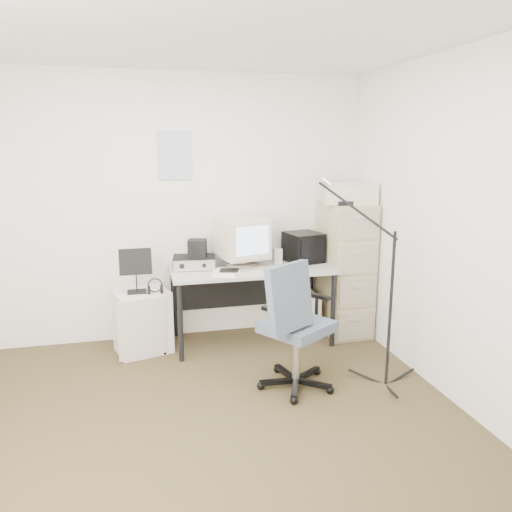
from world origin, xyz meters
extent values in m
cube|color=#3F381F|center=(0.00, 0.00, -0.01)|extent=(3.60, 3.60, 0.01)
cube|color=white|center=(0.00, 0.00, 2.50)|extent=(3.60, 3.60, 0.01)
cube|color=white|center=(0.00, 1.80, 1.25)|extent=(3.60, 0.02, 2.50)
cube|color=white|center=(0.00, -1.80, 1.25)|extent=(3.60, 0.02, 2.50)
cube|color=white|center=(1.80, 0.00, 1.25)|extent=(0.02, 3.60, 2.50)
cube|color=white|center=(-0.02, 1.79, 1.75)|extent=(0.30, 0.02, 0.44)
cube|color=tan|center=(1.58, 1.48, 0.65)|extent=(0.40, 0.60, 1.30)
cube|color=beige|center=(1.58, 1.44, 1.39)|extent=(0.54, 0.43, 0.18)
cube|color=#B7B8B0|center=(0.63, 1.45, 0.36)|extent=(1.50, 0.70, 0.73)
cube|color=beige|center=(0.55, 1.52, 0.96)|extent=(0.50, 0.52, 0.45)
cube|color=black|center=(1.17, 1.57, 0.87)|extent=(0.37, 0.39, 0.28)
cube|color=beige|center=(0.90, 1.53, 0.80)|extent=(0.08, 0.08, 0.15)
cube|color=beige|center=(0.63, 1.30, 0.74)|extent=(0.44, 0.28, 0.02)
cube|color=black|center=(0.94, 1.25, 0.75)|extent=(0.07, 0.10, 0.03)
cube|color=black|center=(0.11, 1.54, 0.78)|extent=(0.41, 0.32, 0.11)
cube|color=black|center=(0.14, 1.52, 0.92)|extent=(0.19, 0.19, 0.16)
cube|color=white|center=(0.35, 1.29, 0.74)|extent=(0.27, 0.32, 0.02)
cube|color=beige|center=(1.18, 1.54, 0.21)|extent=(0.21, 0.46, 0.42)
cube|color=slate|center=(0.75, 0.46, 0.51)|extent=(0.82, 0.82, 1.03)
cube|color=silver|center=(-0.39, 1.45, 0.29)|extent=(0.54, 0.47, 0.57)
cube|color=black|center=(-0.42, 1.41, 0.77)|extent=(0.31, 0.25, 0.41)
torus|color=black|center=(-0.26, 1.35, 0.62)|extent=(0.18, 0.18, 0.03)
cylinder|color=black|center=(1.46, 0.34, 0.80)|extent=(0.03, 0.03, 1.60)
camera|label=1|loc=(-0.40, -2.94, 1.85)|focal=35.00mm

